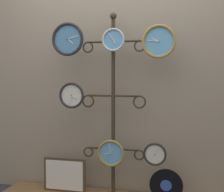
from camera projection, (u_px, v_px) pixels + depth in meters
name	position (u px, v px, depth m)	size (l,w,h in m)	color
shop_wall	(117.00, 59.00, 3.16)	(4.40, 0.04, 2.80)	gray
display_stand	(113.00, 137.00, 3.05)	(0.64, 0.37, 1.83)	#382D1E
clock_top_left	(68.00, 39.00, 2.98)	(0.32, 0.04, 0.32)	#4C84B2
clock_top_center	(113.00, 40.00, 2.88)	(0.22, 0.04, 0.22)	#60A8DB
clock_top_right	(159.00, 41.00, 2.80)	(0.31, 0.04, 0.31)	#60A8DB
clock_middle_left	(72.00, 95.00, 3.02)	(0.25, 0.04, 0.25)	silver
clock_bottom_center	(111.00, 153.00, 2.96)	(0.26, 0.04, 0.26)	#60A8DB
clock_bottom_right	(155.00, 154.00, 2.86)	(0.21, 0.04, 0.21)	silver
vinyl_record	(166.00, 185.00, 2.87)	(0.31, 0.01, 0.31)	black
picture_frame	(64.00, 175.00, 3.12)	(0.44, 0.02, 0.34)	#4C381E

